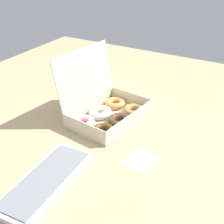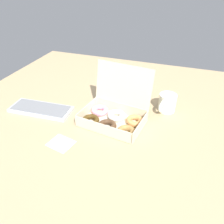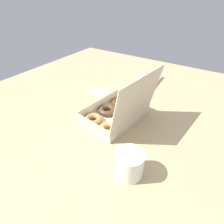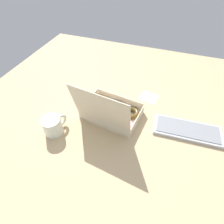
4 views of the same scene
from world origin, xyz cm
name	(u,v)px [view 4 (image 4 of 4)]	position (x,y,z in cm)	size (l,w,h in cm)	color
ground_plane	(115,117)	(0.00, 0.00, -1.00)	(180.00, 180.00, 2.00)	tan
donut_box	(111,112)	(1.79, 1.39, 3.60)	(34.31, 29.31, 27.08)	beige
keyboard	(187,130)	(-39.99, -2.12, 1.06)	(35.50, 15.48, 2.20)	silver
coffee_mug	(53,125)	(26.28, 21.22, 5.08)	(9.58, 13.25, 9.91)	white
paper_napkin	(149,97)	(-15.60, -22.47, 0.07)	(10.91, 9.27, 0.15)	white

